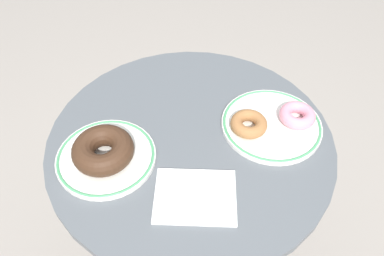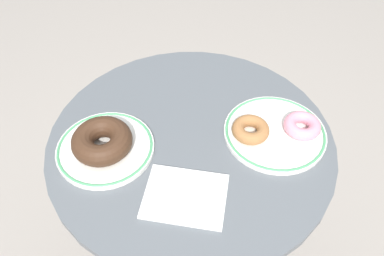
{
  "view_description": "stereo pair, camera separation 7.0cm",
  "coord_description": "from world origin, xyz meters",
  "views": [
    {
      "loc": [
        -0.12,
        -0.52,
        1.36
      ],
      "look_at": [
        0.0,
        -0.01,
        0.79
      ],
      "focal_mm": 35.87,
      "sensor_mm": 36.0,
      "label": 1
    },
    {
      "loc": [
        -0.05,
        -0.53,
        1.36
      ],
      "look_at": [
        0.0,
        -0.01,
        0.79
      ],
      "focal_mm": 35.87,
      "sensor_mm": 36.0,
      "label": 2
    }
  ],
  "objects": [
    {
      "name": "donut_cinnamon",
      "position": [
        0.12,
        -0.01,
        0.77
      ],
      "size": [
        0.1,
        0.1,
        0.03
      ],
      "primitive_type": "torus",
      "rotation": [
        0.0,
        0.0,
        4.3
      ],
      "color": "#A36B3D",
      "rests_on": "plate_right"
    },
    {
      "name": "donut_chocolate",
      "position": [
        -0.18,
        -0.02,
        0.78
      ],
      "size": [
        0.16,
        0.16,
        0.04
      ],
      "primitive_type": "torus",
      "rotation": [
        0.0,
        0.0,
        3.58
      ],
      "color": "#422819",
      "rests_on": "plate_left"
    },
    {
      "name": "cafe_table",
      "position": [
        0.0,
        0.0,
        0.53
      ],
      "size": [
        0.6,
        0.6,
        0.75
      ],
      "color": "#565B60",
      "rests_on": "ground"
    },
    {
      "name": "plate_right",
      "position": [
        0.18,
        -0.01,
        0.76
      ],
      "size": [
        0.21,
        0.21,
        0.01
      ],
      "color": "white",
      "rests_on": "cafe_table"
    },
    {
      "name": "donut_pink_frosted",
      "position": [
        0.23,
        -0.01,
        0.77
      ],
      "size": [
        0.11,
        0.11,
        0.03
      ],
      "primitive_type": "torus",
      "rotation": [
        0.0,
        0.0,
        2.46
      ],
      "color": "pink",
      "rests_on": "plate_right"
    },
    {
      "name": "plate_left",
      "position": [
        -0.18,
        -0.02,
        0.76
      ],
      "size": [
        0.2,
        0.2,
        0.01
      ],
      "color": "white",
      "rests_on": "cafe_table"
    },
    {
      "name": "paper_napkin",
      "position": [
        -0.02,
        -0.14,
        0.75
      ],
      "size": [
        0.18,
        0.15,
        0.01
      ],
      "primitive_type": "cube",
      "rotation": [
        0.0,
        0.0,
        -0.27
      ],
      "color": "white",
      "rests_on": "cafe_table"
    }
  ]
}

